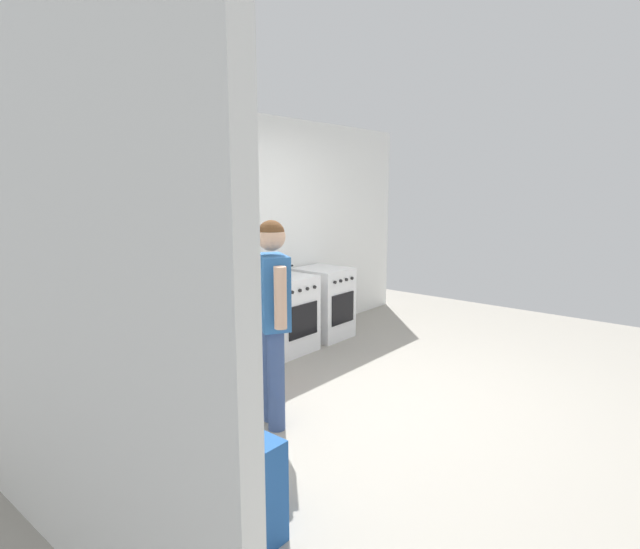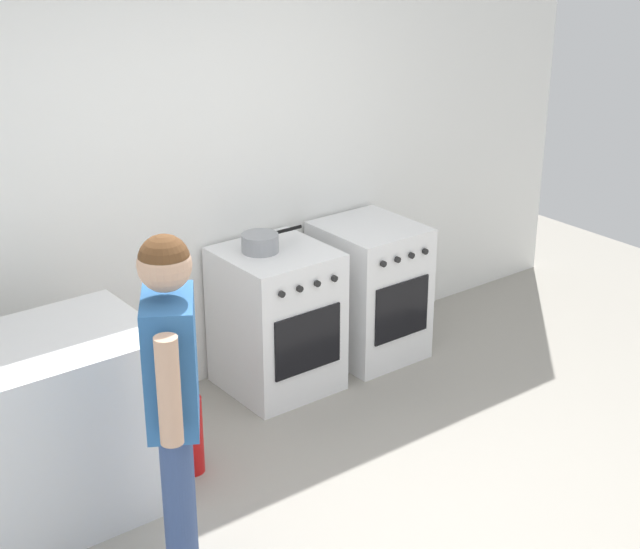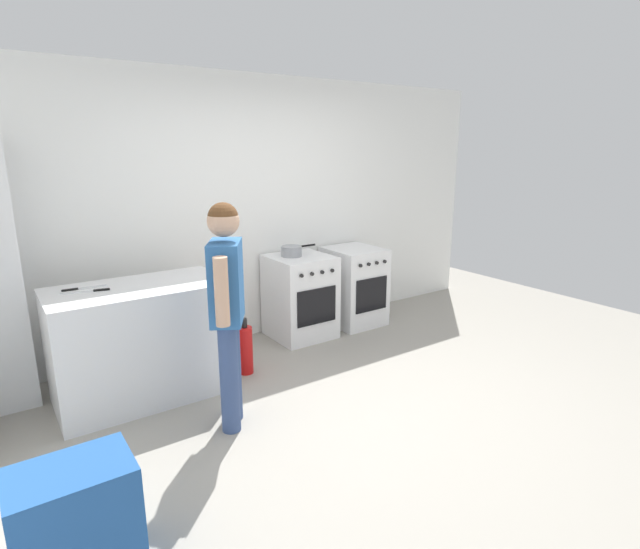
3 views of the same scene
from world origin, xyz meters
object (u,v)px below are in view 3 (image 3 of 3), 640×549
object	(u,v)px
oven_left	(300,296)
recycling_crate_upper	(73,497)
knife_carving	(87,291)
fire_extinguisher	(245,349)
knife_chef	(83,288)
person	(227,299)
oven_right	(354,286)
recycling_crate_lower	(80,549)
pot	(292,251)

from	to	relation	value
oven_left	recycling_crate_upper	bearing A→B (deg)	-141.19
knife_carving	fire_extinguisher	size ratio (longest dim) A/B	0.66
knife_chef	person	world-z (taller)	person
knife_carving	person	bearing A→B (deg)	-49.34
oven_left	oven_right	size ratio (longest dim) A/B	1.00
knife_carving	fire_extinguisher	bearing A→B (deg)	-6.83
oven_left	recycling_crate_upper	size ratio (longest dim) A/B	1.63
knife_chef	oven_left	bearing A→B (deg)	6.44
oven_left	recycling_crate_lower	xyz separation A→B (m)	(-2.45, -1.97, -0.29)
oven_left	person	xyz separation A→B (m)	(-1.32, -1.17, 0.51)
pot	recycling_crate_upper	bearing A→B (deg)	-139.76
fire_extinguisher	recycling_crate_upper	size ratio (longest dim) A/B	0.96
oven_right	knife_carving	xyz separation A→B (m)	(-2.74, -0.34, 0.48)
knife_carving	recycling_crate_lower	bearing A→B (deg)	-104.12
knife_carving	knife_chef	bearing A→B (deg)	96.72
person	recycling_crate_upper	bearing A→B (deg)	-144.79
person	fire_extinguisher	bearing A→B (deg)	57.04
knife_carving	recycling_crate_upper	distance (m)	1.75
knife_chef	person	size ratio (longest dim) A/B	0.20
oven_left	knife_carving	distance (m)	2.12
pot	oven_left	bearing A→B (deg)	-35.15
fire_extinguisher	recycling_crate_lower	xyz separation A→B (m)	(-1.58, -1.49, -0.08)
pot	knife_chef	world-z (taller)	pot
fire_extinguisher	oven_left	bearing A→B (deg)	28.78
knife_carving	knife_chef	distance (m)	0.11
knife_carving	fire_extinguisher	xyz separation A→B (m)	(1.17, -0.14, -0.69)
oven_left	fire_extinguisher	xyz separation A→B (m)	(-0.87, -0.48, -0.21)
knife_carving	pot	bearing A→B (deg)	11.04
fire_extinguisher	recycling_crate_upper	world-z (taller)	recycling_crate_upper
person	fire_extinguisher	distance (m)	1.10
knife_chef	oven_right	bearing A→B (deg)	4.80
oven_left	knife_chef	bearing A→B (deg)	-173.56
oven_right	recycling_crate_lower	distance (m)	3.73
knife_carving	recycling_crate_upper	xyz separation A→B (m)	(-0.41, -1.63, -0.48)
knife_chef	knife_carving	bearing A→B (deg)	-83.28
pot	knife_chef	bearing A→B (deg)	-172.02
pot	recycling_crate_upper	distance (m)	3.16
oven_left	knife_carving	world-z (taller)	knife_carving
oven_left	fire_extinguisher	bearing A→B (deg)	-151.22
recycling_crate_upper	person	bearing A→B (deg)	35.21
pot	recycling_crate_upper	size ratio (longest dim) A/B	0.75
fire_extinguisher	recycling_crate_lower	world-z (taller)	fire_extinguisher
oven_right	pot	distance (m)	0.91
person	fire_extinguisher	xyz separation A→B (m)	(0.45, 0.70, -0.72)
oven_left	recycling_crate_upper	world-z (taller)	oven_left
knife_carving	fire_extinguisher	world-z (taller)	knife_carving
person	oven_right	bearing A→B (deg)	30.11
knife_chef	recycling_crate_upper	world-z (taller)	knife_chef
knife_chef	recycling_crate_upper	xyz separation A→B (m)	(-0.40, -1.74, -0.48)
fire_extinguisher	recycling_crate_upper	distance (m)	2.18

